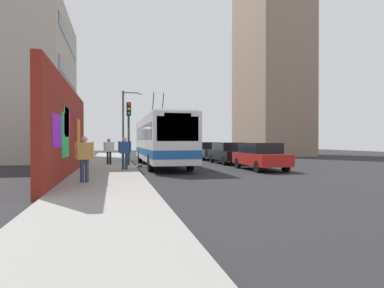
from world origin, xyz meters
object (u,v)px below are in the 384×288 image
object	(u,v)px
parked_car_dark_gray	(207,150)
traffic_light	(129,123)
street_lamp	(126,119)
city_bus	(161,139)
pedestrian_near_wall	(84,155)
parked_car_red	(260,156)
pedestrian_at_curb	(125,150)
pedestrian_midblock	(109,149)
parked_car_black	(228,152)

from	to	relation	value
parked_car_dark_gray	traffic_light	size ratio (longest dim) A/B	1.23
parked_car_dark_gray	street_lamp	distance (m)	7.88
city_bus	pedestrian_near_wall	bearing A→B (deg)	155.79
parked_car_red	traffic_light	xyz separation A→B (m)	(3.51, 7.35, 2.01)
city_bus	pedestrian_at_curb	world-z (taller)	city_bus
pedestrian_at_curb	traffic_light	distance (m)	3.51
city_bus	street_lamp	distance (m)	8.83
city_bus	pedestrian_midblock	world-z (taller)	city_bus
traffic_light	street_lamp	bearing A→B (deg)	-0.69
parked_car_black	pedestrian_at_curb	xyz separation A→B (m)	(-5.07, 7.70, 0.35)
city_bus	parked_car_red	size ratio (longest dim) A/B	2.71
parked_car_black	pedestrian_midblock	xyz separation A→B (m)	(-0.88, 8.58, 0.31)
parked_car_black	city_bus	bearing A→B (deg)	104.27
pedestrian_midblock	street_lamp	bearing A→B (deg)	-9.56
parked_car_black	street_lamp	size ratio (longest dim) A/B	0.77
city_bus	parked_car_dark_gray	distance (m)	8.83
pedestrian_at_curb	parked_car_black	bearing A→B (deg)	-56.60
city_bus	parked_car_red	bearing A→B (deg)	-128.90
city_bus	pedestrian_at_curb	distance (m)	4.55
parked_car_red	traffic_light	bearing A→B (deg)	64.46
city_bus	street_lamp	bearing A→B (deg)	13.66
parked_car_dark_gray	pedestrian_midblock	bearing A→B (deg)	127.67
pedestrian_midblock	street_lamp	xyz separation A→B (m)	(7.96, -1.34, 2.50)
pedestrian_near_wall	pedestrian_midblock	bearing A→B (deg)	-4.45
city_bus	pedestrian_near_wall	distance (m)	10.09
parked_car_red	pedestrian_near_wall	bearing A→B (deg)	118.14
parked_car_dark_gray	pedestrian_midblock	xyz separation A→B (m)	(-6.63, 8.58, 0.30)
city_bus	pedestrian_midblock	size ratio (longest dim) A/B	7.17
parked_car_dark_gray	pedestrian_at_curb	xyz separation A→B (m)	(-10.82, 7.70, 0.34)
parked_car_red	pedestrian_near_wall	world-z (taller)	pedestrian_near_wall
parked_car_black	pedestrian_midblock	distance (m)	8.63
pedestrian_midblock	pedestrian_at_curb	bearing A→B (deg)	-168.09
parked_car_red	street_lamp	size ratio (longest dim) A/B	0.74
traffic_light	street_lamp	xyz separation A→B (m)	(9.08, -0.11, 0.79)
pedestrian_at_curb	traffic_light	world-z (taller)	traffic_light
parked_car_black	pedestrian_near_wall	size ratio (longest dim) A/B	2.71
pedestrian_near_wall	parked_car_dark_gray	bearing A→B (deg)	-29.85
pedestrian_at_curb	street_lamp	size ratio (longest dim) A/B	0.29
pedestrian_at_curb	traffic_light	bearing A→B (deg)	-6.44
parked_car_dark_gray	pedestrian_near_wall	world-z (taller)	pedestrian_near_wall
pedestrian_midblock	pedestrian_at_curb	xyz separation A→B (m)	(-4.20, -0.89, 0.04)
pedestrian_midblock	traffic_light	xyz separation A→B (m)	(-1.13, -1.23, 1.71)
parked_car_black	pedestrian_near_wall	world-z (taller)	pedestrian_near_wall
parked_car_black	street_lamp	xyz separation A→B (m)	(7.08, 7.24, 2.81)
pedestrian_at_curb	street_lamp	world-z (taller)	street_lamp
pedestrian_midblock	street_lamp	distance (m)	8.45
parked_car_dark_gray	parked_car_red	bearing A→B (deg)	-180.00
pedestrian_midblock	traffic_light	bearing A→B (deg)	-132.50
pedestrian_at_curb	pedestrian_near_wall	bearing A→B (deg)	163.26
parked_car_dark_gray	pedestrian_midblock	distance (m)	10.85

